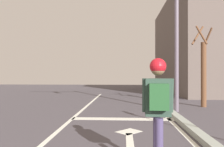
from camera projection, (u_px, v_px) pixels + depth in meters
name	position (u px, v px, depth m)	size (l,w,h in m)	color
lane_line_center	(63.00, 127.00, 6.09)	(0.12, 20.00, 0.01)	white
lane_line_curbside	(178.00, 128.00, 5.93)	(0.12, 20.00, 0.01)	white
stop_bar	(123.00, 119.00, 7.12)	(3.25, 0.40, 0.01)	white
lane_arrow_stem	(130.00, 142.00, 4.71)	(0.16, 1.40, 0.01)	white
lane_arrow_head	(129.00, 132.00, 5.56)	(0.56, 0.44, 0.01)	white
curb_strip	(187.00, 126.00, 5.92)	(0.24, 24.00, 0.14)	#9CA499
skater	(158.00, 100.00, 3.15)	(0.44, 0.60, 1.58)	#473D62
traffic_signal_mast	(155.00, 16.00, 8.57)	(4.04, 0.34, 5.56)	#625663
roadside_tree	(203.00, 70.00, 9.77)	(0.95, 0.94, 3.64)	brown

